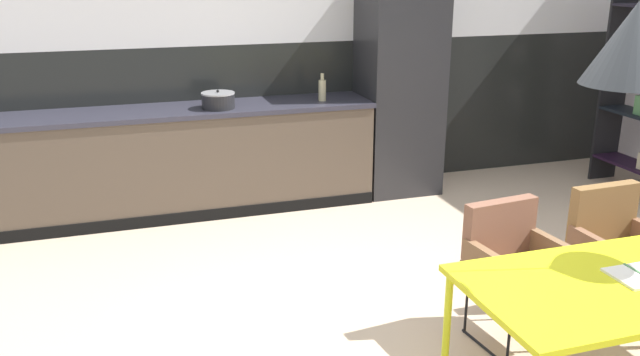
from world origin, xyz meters
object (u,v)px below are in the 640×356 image
at_px(armchair_near_window, 512,254).
at_px(bottle_vinegar_dark, 322,90).
at_px(pendant_lamp_over_table_near, 633,43).
at_px(cooking_pot, 218,100).
at_px(refrigerator_column, 399,86).
at_px(armchair_head_of_table, 615,238).

height_order(armchair_near_window, bottle_vinegar_dark, bottle_vinegar_dark).
bearing_deg(pendant_lamp_over_table_near, armchair_near_window, 80.72).
height_order(cooking_pot, pendant_lamp_over_table_near, pendant_lamp_over_table_near).
xyz_separation_m(refrigerator_column, armchair_head_of_table, (0.28, -2.58, -0.49)).
height_order(refrigerator_column, armchair_near_window, refrigerator_column).
bearing_deg(bottle_vinegar_dark, refrigerator_column, 4.16).
height_order(refrigerator_column, cooking_pot, refrigerator_column).
height_order(armchair_head_of_table, pendant_lamp_over_table_near, pendant_lamp_over_table_near).
height_order(armchair_near_window, cooking_pot, cooking_pot).
bearing_deg(bottle_vinegar_dark, armchair_near_window, -83.43).
distance_m(armchair_near_window, pendant_lamp_over_table_near, 1.52).
bearing_deg(armchair_head_of_table, refrigerator_column, -85.79).
distance_m(bottle_vinegar_dark, pendant_lamp_over_table_near, 3.49).
xyz_separation_m(armchair_head_of_table, pendant_lamp_over_table_near, (-0.88, -0.88, 1.28)).
distance_m(refrigerator_column, cooking_pot, 1.69).
height_order(bottle_vinegar_dark, pendant_lamp_over_table_near, pendant_lamp_over_table_near).
xyz_separation_m(refrigerator_column, armchair_near_window, (-0.46, -2.62, -0.47)).
relative_size(cooking_pot, pendant_lamp_over_table_near, 0.25).
height_order(armchair_head_of_table, cooking_pot, cooking_pot).
bearing_deg(armchair_near_window, bottle_vinegar_dark, -89.59).
bearing_deg(armchair_head_of_table, cooking_pot, -53.57).
relative_size(refrigerator_column, pendant_lamp_over_table_near, 1.80).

